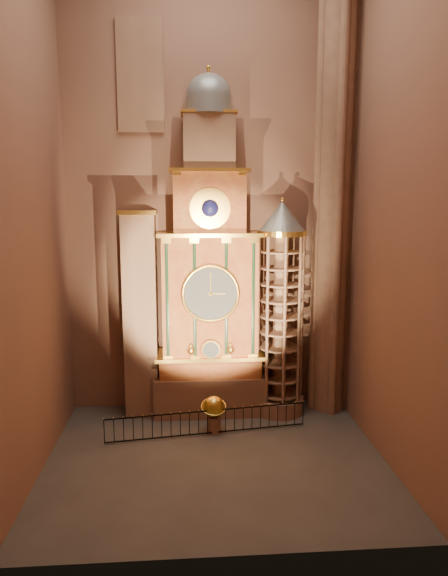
{
  "coord_description": "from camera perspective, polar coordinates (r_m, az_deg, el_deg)",
  "views": [
    {
      "loc": [
        -1.15,
        -19.9,
        10.57
      ],
      "look_at": [
        0.57,
        3.0,
        6.73
      ],
      "focal_mm": 32.0,
      "sensor_mm": 36.0,
      "label": 1
    }
  ],
  "objects": [
    {
      "name": "iron_railing",
      "position": [
        24.3,
        -1.83,
        -14.69
      ],
      "size": [
        9.18,
        1.34,
        1.14
      ],
      "color": "black",
      "rests_on": "floor"
    },
    {
      "name": "wall_right",
      "position": [
        21.51,
        18.28,
        10.17
      ],
      "size": [
        0.0,
        22.0,
        22.0
      ],
      "primitive_type": "plane",
      "rotation": [
        1.57,
        0.0,
        -1.57
      ],
      "color": "#885949",
      "rests_on": "floor"
    },
    {
      "name": "stair_turret",
      "position": [
        25.59,
        6.28,
        -2.52
      ],
      "size": [
        2.5,
        2.5,
        10.8
      ],
      "color": "#8C634C",
      "rests_on": "floor"
    },
    {
      "name": "stained_glass_window",
      "position": [
        26.56,
        -9.31,
        22.27
      ],
      "size": [
        2.2,
        0.14,
        5.2
      ],
      "color": "navy",
      "rests_on": "wall_back"
    },
    {
      "name": "astronomical_clock",
      "position": [
        25.19,
        -1.62,
        0.6
      ],
      "size": [
        5.6,
        2.41,
        16.7
      ],
      "color": "#8C634C",
      "rests_on": "floor"
    },
    {
      "name": "wall_back",
      "position": [
        25.93,
        -1.78,
        10.44
      ],
      "size": [
        22.0,
        0.0,
        22.0
      ],
      "primitive_type": "plane",
      "rotation": [
        1.57,
        0.0,
        0.0
      ],
      "color": "#885949",
      "rests_on": "floor"
    },
    {
      "name": "floor",
      "position": [
        22.56,
        -0.91,
        -18.45
      ],
      "size": [
        14.0,
        14.0,
        0.0
      ],
      "primitive_type": "plane",
      "color": "#383330",
      "rests_on": "ground"
    },
    {
      "name": "celestial_globe",
      "position": [
        24.44,
        -1.15,
        -13.48
      ],
      "size": [
        1.28,
        1.21,
        1.73
      ],
      "color": "#8C634C",
      "rests_on": "floor"
    },
    {
      "name": "gothic_pier",
      "position": [
        25.94,
        12.14,
        10.23
      ],
      "size": [
        2.04,
        2.04,
        22.0
      ],
      "color": "#8C634C",
      "rests_on": "floor"
    },
    {
      "name": "portrait_tower",
      "position": [
        25.56,
        -9.25,
        -2.88
      ],
      "size": [
        1.8,
        1.6,
        10.2
      ],
      "color": "#8C634C",
      "rests_on": "floor"
    },
    {
      "name": "wall_left",
      "position": [
        20.74,
        -21.0,
        10.06
      ],
      "size": [
        0.0,
        22.0,
        22.0
      ],
      "primitive_type": "plane",
      "rotation": [
        1.57,
        0.0,
        1.57
      ],
      "color": "#885949",
      "rests_on": "floor"
    }
  ]
}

